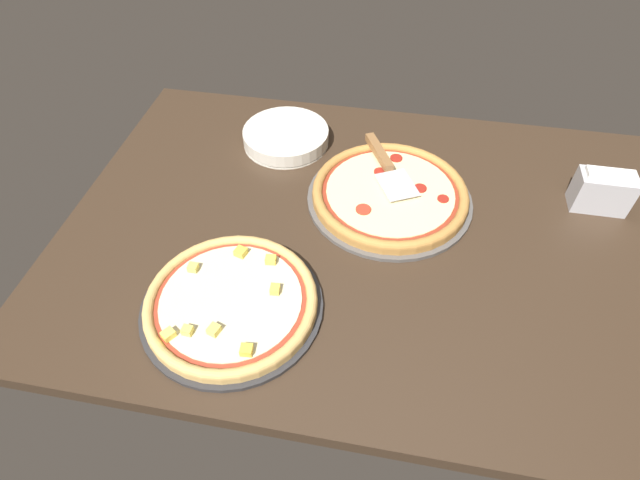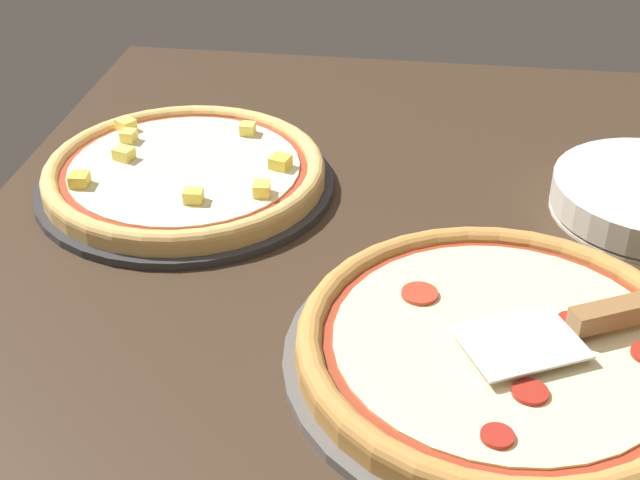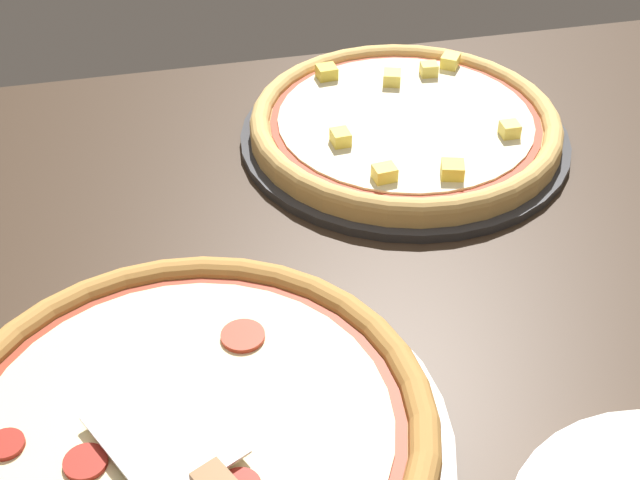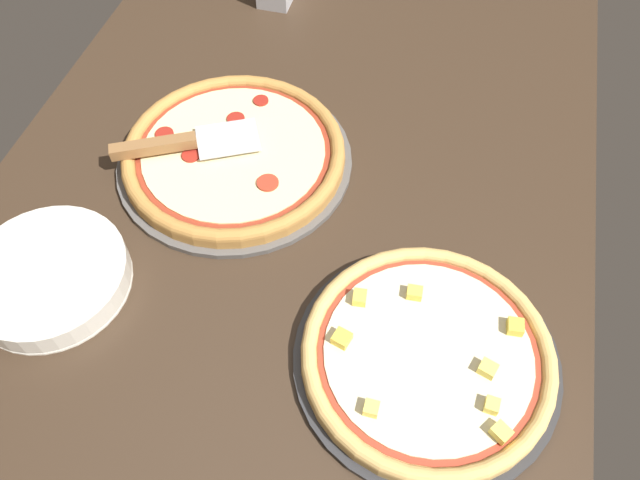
# 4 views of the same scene
# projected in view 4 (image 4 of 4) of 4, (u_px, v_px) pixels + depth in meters

# --- Properties ---
(ground_plane) EXTENTS (1.48, 0.99, 0.04)m
(ground_plane) POSITION_uv_depth(u_px,v_px,m) (294.00, 183.00, 1.07)
(ground_plane) COLOR #38281C
(pizza_pan_front) EXTENTS (0.40, 0.40, 0.01)m
(pizza_pan_front) POSITION_uv_depth(u_px,v_px,m) (235.00, 161.00, 1.07)
(pizza_pan_front) COLOR #565451
(pizza_pan_front) RESTS_ON ground_plane
(pizza_front) EXTENTS (0.38, 0.38, 0.03)m
(pizza_front) POSITION_uv_depth(u_px,v_px,m) (234.00, 153.00, 1.05)
(pizza_front) COLOR #B77F3D
(pizza_front) RESTS_ON pizza_pan_front
(pizza_pan_back) EXTENTS (0.37, 0.37, 0.01)m
(pizza_pan_back) POSITION_uv_depth(u_px,v_px,m) (426.00, 360.00, 0.86)
(pizza_pan_back) COLOR #2D2D30
(pizza_pan_back) RESTS_ON ground_plane
(pizza_back) EXTENTS (0.34, 0.34, 0.03)m
(pizza_back) POSITION_uv_depth(u_px,v_px,m) (428.00, 355.00, 0.84)
(pizza_back) COLOR #DBAD60
(pizza_back) RESTS_ON pizza_pan_back
(serving_spatula) EXTENTS (0.16, 0.24, 0.02)m
(serving_spatula) POSITION_uv_depth(u_px,v_px,m) (171.00, 144.00, 1.03)
(serving_spatula) COLOR silver
(serving_spatula) RESTS_ON pizza_front
(plate_stack) EXTENTS (0.23, 0.23, 0.04)m
(plate_stack) POSITION_uv_depth(u_px,v_px,m) (49.00, 277.00, 0.92)
(plate_stack) COLOR silver
(plate_stack) RESTS_ON ground_plane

